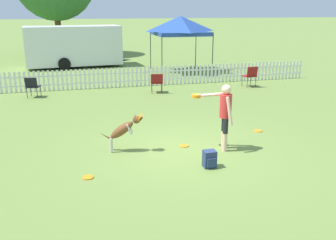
{
  "coord_description": "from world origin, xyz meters",
  "views": [
    {
      "loc": [
        -2.6,
        -8.11,
        3.29
      ],
      "look_at": [
        -0.46,
        0.05,
        0.76
      ],
      "focal_mm": 40.0,
      "sensor_mm": 36.0,
      "label": 1
    }
  ],
  "objects_px": {
    "canopy_tent_main": "(180,26)",
    "handler_person": "(224,110)",
    "backpack_on_grass": "(210,159)",
    "folding_chair_center": "(157,81)",
    "frisbee_near_handler": "(184,146)",
    "equipment_trailer": "(73,45)",
    "leaping_dog": "(124,129)",
    "folding_chair_blue_left": "(32,85)",
    "frisbee_midfield": "(258,131)",
    "folding_chair_green_right": "(251,75)",
    "frisbee_near_dog": "(88,177)"
  },
  "relations": [
    {
      "from": "backpack_on_grass",
      "to": "folding_chair_center",
      "type": "relative_size",
      "value": 0.47
    },
    {
      "from": "handler_person",
      "to": "backpack_on_grass",
      "type": "bearing_deg",
      "value": 156.0
    },
    {
      "from": "backpack_on_grass",
      "to": "canopy_tent_main",
      "type": "bearing_deg",
      "value": 76.35
    },
    {
      "from": "handler_person",
      "to": "folding_chair_center",
      "type": "height_order",
      "value": "handler_person"
    },
    {
      "from": "leaping_dog",
      "to": "folding_chair_blue_left",
      "type": "height_order",
      "value": "leaping_dog"
    },
    {
      "from": "canopy_tent_main",
      "to": "folding_chair_center",
      "type": "bearing_deg",
      "value": -116.29
    },
    {
      "from": "frisbee_near_dog",
      "to": "equipment_trailer",
      "type": "height_order",
      "value": "equipment_trailer"
    },
    {
      "from": "handler_person",
      "to": "equipment_trailer",
      "type": "relative_size",
      "value": 0.26
    },
    {
      "from": "leaping_dog",
      "to": "folding_chair_green_right",
      "type": "relative_size",
      "value": 1.15
    },
    {
      "from": "canopy_tent_main",
      "to": "handler_person",
      "type": "bearing_deg",
      "value": -101.49
    },
    {
      "from": "leaping_dog",
      "to": "canopy_tent_main",
      "type": "distance_m",
      "value": 12.06
    },
    {
      "from": "canopy_tent_main",
      "to": "frisbee_near_dog",
      "type": "bearing_deg",
      "value": -114.44
    },
    {
      "from": "frisbee_near_handler",
      "to": "canopy_tent_main",
      "type": "distance_m",
      "value": 11.73
    },
    {
      "from": "handler_person",
      "to": "frisbee_midfield",
      "type": "bearing_deg",
      "value": -43.06
    },
    {
      "from": "leaping_dog",
      "to": "canopy_tent_main",
      "type": "height_order",
      "value": "canopy_tent_main"
    },
    {
      "from": "frisbee_near_dog",
      "to": "canopy_tent_main",
      "type": "xyz_separation_m",
      "value": [
        5.58,
        12.27,
        2.41
      ]
    },
    {
      "from": "frisbee_near_dog",
      "to": "folding_chair_green_right",
      "type": "xyz_separation_m",
      "value": [
        7.34,
        7.5,
        0.53
      ]
    },
    {
      "from": "leaping_dog",
      "to": "canopy_tent_main",
      "type": "relative_size",
      "value": 0.36
    },
    {
      "from": "leaping_dog",
      "to": "backpack_on_grass",
      "type": "bearing_deg",
      "value": 61.48
    },
    {
      "from": "frisbee_near_handler",
      "to": "canopy_tent_main",
      "type": "xyz_separation_m",
      "value": [
        3.16,
        11.04,
        2.41
      ]
    },
    {
      "from": "handler_person",
      "to": "canopy_tent_main",
      "type": "xyz_separation_m",
      "value": [
        2.33,
        11.47,
        1.42
      ]
    },
    {
      "from": "frisbee_near_dog",
      "to": "canopy_tent_main",
      "type": "bearing_deg",
      "value": 65.56
    },
    {
      "from": "canopy_tent_main",
      "to": "backpack_on_grass",
      "type": "bearing_deg",
      "value": -103.65
    },
    {
      "from": "frisbee_near_dog",
      "to": "folding_chair_green_right",
      "type": "distance_m",
      "value": 10.51
    },
    {
      "from": "canopy_tent_main",
      "to": "equipment_trailer",
      "type": "distance_m",
      "value": 6.47
    },
    {
      "from": "frisbee_near_dog",
      "to": "leaping_dog",
      "type": "bearing_deg",
      "value": 54.06
    },
    {
      "from": "handler_person",
      "to": "frisbee_near_handler",
      "type": "bearing_deg",
      "value": 74.59
    },
    {
      "from": "folding_chair_blue_left",
      "to": "folding_chair_green_right",
      "type": "distance_m",
      "value": 8.96
    },
    {
      "from": "frisbee_near_handler",
      "to": "backpack_on_grass",
      "type": "distance_m",
      "value": 1.37
    },
    {
      "from": "handler_person",
      "to": "canopy_tent_main",
      "type": "relative_size",
      "value": 0.55
    },
    {
      "from": "folding_chair_center",
      "to": "equipment_trailer",
      "type": "height_order",
      "value": "equipment_trailer"
    },
    {
      "from": "folding_chair_center",
      "to": "backpack_on_grass",
      "type": "bearing_deg",
      "value": 96.52
    },
    {
      "from": "leaping_dog",
      "to": "frisbee_midfield",
      "type": "relative_size",
      "value": 4.68
    },
    {
      "from": "backpack_on_grass",
      "to": "folding_chair_center",
      "type": "distance_m",
      "value": 7.49
    },
    {
      "from": "frisbee_near_dog",
      "to": "folding_chair_green_right",
      "type": "bearing_deg",
      "value": 45.63
    },
    {
      "from": "backpack_on_grass",
      "to": "frisbee_near_handler",
      "type": "bearing_deg",
      "value": 96.41
    },
    {
      "from": "leaping_dog",
      "to": "backpack_on_grass",
      "type": "distance_m",
      "value": 2.19
    },
    {
      "from": "leaping_dog",
      "to": "backpack_on_grass",
      "type": "xyz_separation_m",
      "value": [
        1.63,
        -1.41,
        -0.37
      ]
    },
    {
      "from": "folding_chair_center",
      "to": "frisbee_near_handler",
      "type": "bearing_deg",
      "value": 94.15
    },
    {
      "from": "handler_person",
      "to": "folding_chair_center",
      "type": "xyz_separation_m",
      "value": [
        -0.1,
        6.55,
        -0.52
      ]
    },
    {
      "from": "folding_chair_blue_left",
      "to": "canopy_tent_main",
      "type": "xyz_separation_m",
      "value": [
        7.2,
        4.52,
        1.94
      ]
    },
    {
      "from": "frisbee_near_handler",
      "to": "equipment_trailer",
      "type": "bearing_deg",
      "value": 99.28
    },
    {
      "from": "equipment_trailer",
      "to": "leaping_dog",
      "type": "bearing_deg",
      "value": -91.76
    },
    {
      "from": "handler_person",
      "to": "folding_chair_center",
      "type": "relative_size",
      "value": 2.0
    },
    {
      "from": "leaping_dog",
      "to": "folding_chair_center",
      "type": "xyz_separation_m",
      "value": [
        2.2,
        6.05,
        -0.08
      ]
    },
    {
      "from": "backpack_on_grass",
      "to": "canopy_tent_main",
      "type": "distance_m",
      "value": 12.95
    },
    {
      "from": "folding_chair_blue_left",
      "to": "frisbee_midfield",
      "type": "bearing_deg",
      "value": 153.08
    },
    {
      "from": "leaping_dog",
      "to": "canopy_tent_main",
      "type": "bearing_deg",
      "value": 169.5
    },
    {
      "from": "frisbee_near_handler",
      "to": "folding_chair_green_right",
      "type": "relative_size",
      "value": 0.25
    },
    {
      "from": "leaping_dog",
      "to": "frisbee_near_dog",
      "type": "height_order",
      "value": "leaping_dog"
    }
  ]
}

